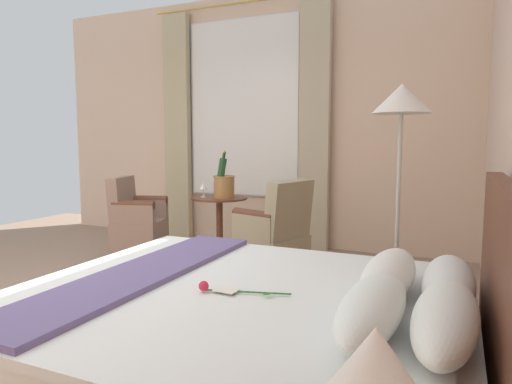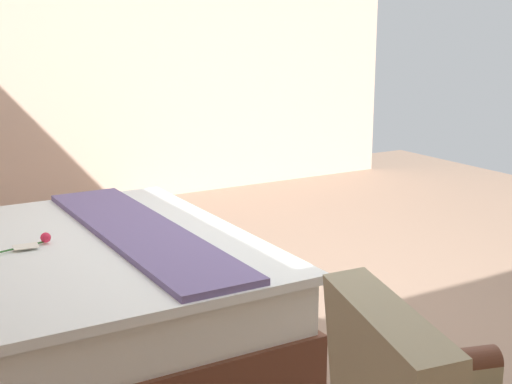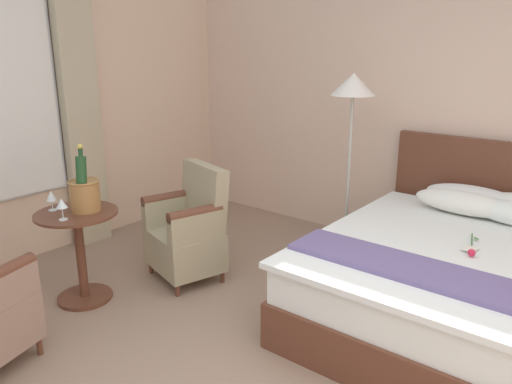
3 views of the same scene
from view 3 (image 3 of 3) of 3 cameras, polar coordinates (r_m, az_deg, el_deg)
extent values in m
cube|color=beige|center=(4.65, 25.32, 10.85)|extent=(6.48, 0.12, 3.10)
cube|color=#BFB091|center=(4.95, -19.59, 10.81)|extent=(0.10, 0.36, 2.95)
cube|color=brown|center=(3.80, 21.94, -11.88)|extent=(1.80, 2.11, 0.32)
cube|color=white|center=(3.68, 22.41, -8.06)|extent=(1.74, 2.05, 0.24)
cube|color=white|center=(3.57, 22.37, -6.35)|extent=(1.83, 1.98, 0.04)
cube|color=slate|center=(3.10, 19.60, -8.87)|extent=(1.80, 0.38, 0.03)
cube|color=brown|center=(4.60, 26.77, 0.05)|extent=(1.89, 0.08, 0.81)
ellipsoid|color=white|center=(4.47, 23.47, -0.49)|extent=(0.76, 0.24, 0.19)
ellipsoid|color=white|center=(4.23, 22.56, -1.15)|extent=(0.76, 0.24, 0.19)
cylinder|color=#2D6628|center=(3.65, 23.43, -5.46)|extent=(0.12, 0.40, 0.01)
sphere|color=#DB2342|center=(3.45, 23.42, -6.38)|extent=(0.05, 0.05, 0.05)
ellipsoid|color=#33702D|center=(3.74, 23.88, -4.87)|extent=(0.05, 0.05, 0.01)
cube|color=white|center=(3.56, 23.27, -5.98)|extent=(0.09, 0.12, 0.00)
cylinder|color=#B7B5A9|center=(4.73, 10.02, -7.08)|extent=(0.28, 0.28, 0.03)
cylinder|color=#B7B5A9|center=(4.48, 10.49, 1.59)|extent=(0.03, 0.03, 1.44)
cone|color=silver|center=(4.35, 11.06, 12.01)|extent=(0.37, 0.37, 0.19)
cylinder|color=brown|center=(4.15, -18.93, -11.26)|extent=(0.41, 0.41, 0.03)
cylinder|color=brown|center=(4.01, -19.37, -7.10)|extent=(0.07, 0.07, 0.69)
cylinder|color=brown|center=(3.89, -19.86, -2.32)|extent=(0.60, 0.60, 0.02)
cylinder|color=#A3713E|center=(3.87, -18.97, -0.44)|extent=(0.22, 0.22, 0.22)
torus|color=#A3713E|center=(3.84, -19.12, 1.15)|extent=(0.23, 0.23, 0.02)
cylinder|color=white|center=(3.85, -19.09, 0.87)|extent=(0.19, 0.19, 0.03)
cylinder|color=#1E4723|center=(3.81, -19.33, 1.70)|extent=(0.10, 0.11, 0.30)
cylinder|color=#193D1E|center=(3.79, -19.43, 4.42)|extent=(0.04, 0.04, 0.08)
sphere|color=gold|center=(3.79, -19.48, 4.93)|extent=(0.04, 0.04, 0.04)
cylinder|color=white|center=(3.99, -22.19, -1.91)|extent=(0.06, 0.06, 0.01)
cylinder|color=white|center=(3.98, -22.25, -1.39)|extent=(0.01, 0.01, 0.07)
cone|color=white|center=(3.96, -22.36, -0.40)|extent=(0.07, 0.07, 0.07)
cylinder|color=white|center=(3.75, -21.16, -2.94)|extent=(0.06, 0.06, 0.01)
cylinder|color=white|center=(3.74, -21.23, -2.30)|extent=(0.01, 0.01, 0.08)
cone|color=white|center=(3.72, -21.35, -1.21)|extent=(0.08, 0.08, 0.07)
cylinder|color=brown|center=(4.42, -11.91, -8.39)|extent=(0.04, 0.04, 0.10)
cylinder|color=brown|center=(4.00, -8.96, -11.00)|extent=(0.04, 0.04, 0.10)
cylinder|color=brown|center=(4.58, -7.18, -7.26)|extent=(0.04, 0.04, 0.10)
cylinder|color=brown|center=(4.17, -3.86, -9.62)|extent=(0.04, 0.04, 0.10)
cube|color=tan|center=(4.20, -8.12, -6.48)|extent=(0.70, 0.64, 0.31)
cube|color=tan|center=(4.14, -5.96, -0.52)|extent=(0.58, 0.32, 0.55)
cube|color=tan|center=(4.31, -9.98, -2.13)|extent=(0.21, 0.46, 0.23)
cylinder|color=brown|center=(4.27, -10.06, -0.65)|extent=(0.21, 0.46, 0.09)
cube|color=tan|center=(3.89, -6.90, -4.04)|extent=(0.21, 0.46, 0.23)
cylinder|color=brown|center=(3.85, -6.96, -2.42)|extent=(0.21, 0.46, 0.09)
cylinder|color=brown|center=(3.57, -23.51, -15.79)|extent=(0.04, 0.04, 0.13)
cube|color=gray|center=(3.25, -26.90, -9.94)|extent=(0.22, 0.45, 0.20)
cylinder|color=brown|center=(3.21, -27.13, -8.33)|extent=(0.22, 0.45, 0.09)
camera|label=1|loc=(4.35, 51.95, 2.37)|focal=32.00mm
camera|label=2|loc=(5.56, -7.24, 13.47)|focal=50.00mm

